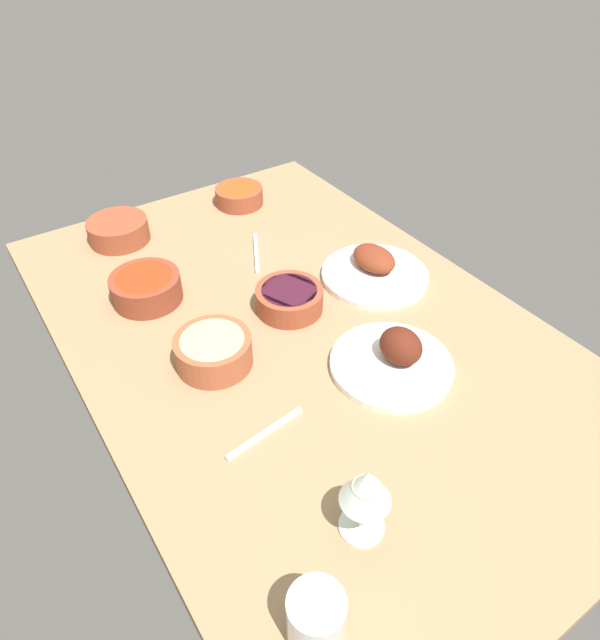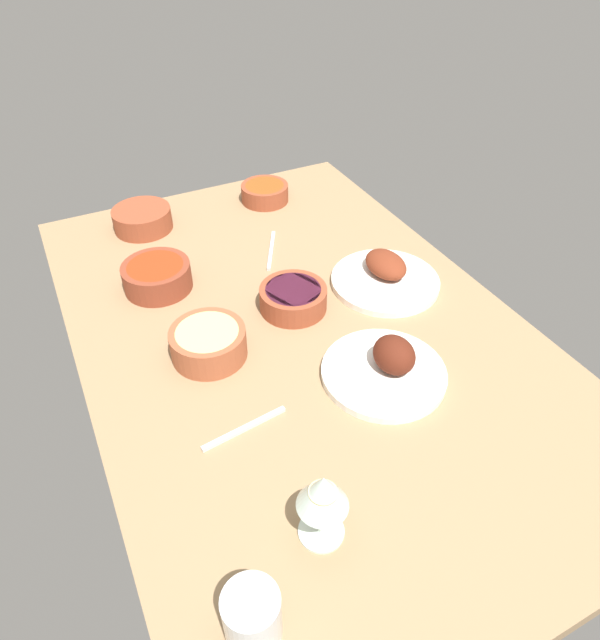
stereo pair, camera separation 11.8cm
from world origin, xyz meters
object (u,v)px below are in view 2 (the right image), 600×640
plate_far_side (385,276)px  wine_glass (323,495)px  bowl_pasta (142,218)px  spoon_loose (244,428)px  water_tumbler (252,617)px  bowl_onions (293,298)px  bowl_sauce (157,276)px  bowl_potatoes (208,342)px  fork_loose (271,250)px  plate_near_viewer (387,367)px  bowl_soup (265,192)px

plate_far_side → wine_glass: size_ratio=1.81×
bowl_pasta → spoon_loose: bearing=-1.3°
water_tumbler → bowl_onions: bearing=149.7°
bowl_pasta → bowl_sauce: bowl_sauce is taller
bowl_pasta → water_tumbler: bearing=-7.0°
bowl_potatoes → spoon_loose: (20.91, -1.00, -3.01)cm
bowl_pasta → fork_loose: (25.66, 26.05, -2.73)cm
bowl_onions → bowl_potatoes: bowl_potatoes is taller
wine_glass → fork_loose: size_ratio=0.82×
water_tumbler → plate_near_viewer: bearing=127.5°
plate_near_viewer → fork_loose: 49.83cm
fork_loose → bowl_soup: bearing=8.0°
bowl_sauce → spoon_loose: bearing=2.4°
bowl_soup → wine_glass: 104.30cm
plate_near_viewer → bowl_soup: 75.38cm
plate_near_viewer → bowl_pasta: (-75.41, -28.16, 0.97)cm
bowl_onions → fork_loose: 23.66cm
bowl_potatoes → fork_loose: 39.59cm
wine_glass → spoon_loose: wine_glass is taller
water_tumbler → fork_loose: size_ratio=0.54×
bowl_onions → bowl_soup: bearing=163.4°
bowl_onions → plate_far_side: bearing=87.7°
fork_loose → bowl_pasta: bearing=73.9°
bowl_soup → wine_glass: size_ratio=0.97×
bowl_sauce → water_tumbler: bearing=-6.8°
spoon_loose → bowl_sauce: bearing=-94.7°
bowl_potatoes → wine_glass: wine_glass is taller
plate_far_side → water_tumbler: 81.55cm
wine_glass → bowl_sauce: bearing=-176.0°
spoon_loose → bowl_pasta: bearing=-98.3°
spoon_loose → bowl_potatoes: bearing=-99.8°
bowl_onions → water_tumbler: water_tumbler is taller
plate_near_viewer → spoon_loose: bearing=-89.6°
wine_glass → bowl_pasta: bearing=-179.2°
bowl_soup → water_tumbler: size_ratio=1.46×
bowl_sauce → fork_loose: bowl_sauce is taller
bowl_soup → wine_glass: bearing=-19.2°
bowl_soup → bowl_onions: bowl_onions is taller
plate_near_viewer → spoon_loose: plate_near_viewer is taller
plate_near_viewer → bowl_soup: bearing=174.4°
plate_near_viewer → plate_far_side: bearing=147.4°
plate_far_side → fork_loose: (-23.94, -18.61, -1.42)cm
plate_far_side → wine_glass: bearing=-41.4°
bowl_pasta → fork_loose: size_ratio=0.90×
bowl_pasta → bowl_soup: bearing=89.4°
fork_loose → bowl_sauce: bearing=122.5°
wine_glass → water_tumbler: size_ratio=1.51×
bowl_soup → plate_near_viewer: bearing=-5.6°
bowl_onions → spoon_loose: (26.98, -22.74, -2.49)cm
water_tumbler → spoon_loose: (-31.43, 11.46, -4.23)cm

